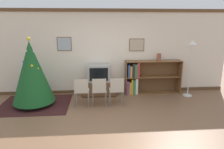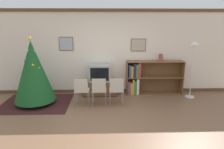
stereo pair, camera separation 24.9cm
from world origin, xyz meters
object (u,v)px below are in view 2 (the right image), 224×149
Objects in this scene: christmas_tree at (33,71)px; tv_console at (100,88)px; television at (100,73)px; vase at (161,57)px; folding_chair_right at (117,90)px; bookshelf at (144,78)px; folding_chair_left at (81,90)px; standing_lamp at (194,54)px; folding_chair_center at (99,90)px.

christmas_tree is 2.07m from tv_console.
vase reaches higher than television.
folding_chair_right is at bearing -61.23° from tv_console.
television is 0.38× the size of bookshelf.
folding_chair_left is 3.44× the size of vase.
bookshelf is 1.03× the size of standing_lamp.
vase reaches higher than bookshelf.
standing_lamp reaches higher than tv_console.
folding_chair_right is at bearing -5.85° from christmas_tree.
standing_lamp is (1.39, -0.36, 0.82)m from bookshelf.
vase is (3.76, 0.68, 0.26)m from christmas_tree.
folding_chair_left is 2.15m from bookshelf.
television is 0.83× the size of folding_chair_center.
television is 0.83× the size of folding_chair_right.
standing_lamp reaches higher than vase.
vase is (2.41, 0.92, 0.74)m from folding_chair_left.
tv_console is 0.61× the size of standing_lamp.
tv_console is 1.03m from folding_chair_left.
folding_chair_right is at bearing -134.91° from bookshelf.
christmas_tree is 3.83m from vase.
folding_chair_left and folding_chair_right have the same top height.
standing_lamp is (2.83, -0.28, 0.61)m from television.
folding_chair_right is at bearing -147.47° from vase.
folding_chair_left is 2.68m from vase.
folding_chair_left is 3.49m from standing_lamp.
folding_chair_right is 3.44× the size of vase.
bookshelf is (3.28, 0.72, -0.42)m from christmas_tree.
christmas_tree is at bearing 174.15° from folding_chair_right.
standing_lamp is (0.91, -0.31, 0.14)m from vase.
television is at bearing 118.84° from folding_chair_right.
vase is at bearing -5.08° from bookshelf.
standing_lamp is (2.35, 0.60, 0.88)m from folding_chair_right.
folding_chair_left is 1.00× the size of folding_chair_center.
tv_console is at bearing 90.00° from television.
vase is (1.92, 0.03, 0.97)m from tv_console.
tv_console is at bearing 61.23° from folding_chair_left.
vase is (1.44, 0.92, 0.74)m from folding_chair_right.
vase is at bearing 25.49° from folding_chair_center.
folding_chair_right reaches higher than tv_console.
christmas_tree is 1.76× the size of tv_console.
standing_lamp is (2.83, -0.28, 1.11)m from tv_console.
vase is at bearing 0.97° from tv_console.
folding_chair_right is at bearing 0.00° from folding_chair_left.
christmas_tree is 2.32× the size of folding_chair_right.
standing_lamp reaches higher than folding_chair_right.
christmas_tree is at bearing -160.72° from television.
bookshelf is at bearing 33.64° from folding_chair_center.
folding_chair_left and folding_chair_center have the same top height.
tv_console is 1.32× the size of folding_chair_center.
folding_chair_left is (1.35, -0.24, -0.48)m from christmas_tree.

